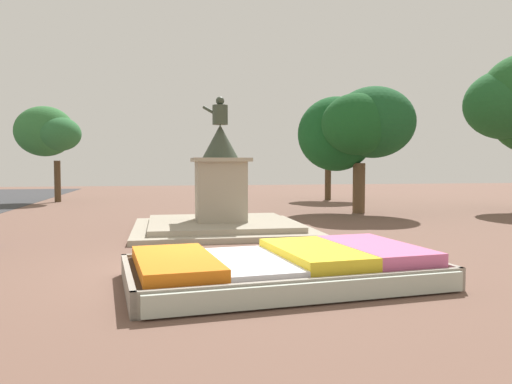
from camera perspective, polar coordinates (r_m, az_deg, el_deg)
name	(u,v)px	position (r m, az deg, el deg)	size (l,w,h in m)	color
ground_plane	(198,272)	(10.33, -6.66, -9.01)	(84.08, 84.08, 0.00)	brown
flower_planter	(285,268)	(9.28, 3.38, -8.66)	(5.91, 3.78, 0.62)	#38281C
statue_monument	(220,204)	(16.37, -4.08, -1.43)	(5.59, 5.59, 4.37)	#9F9581
park_tree_far_left	(356,128)	(22.77, 11.35, 7.23)	(4.93, 4.59, 5.61)	brown
park_tree_behind_statue	(48,132)	(31.55, -22.65, 6.37)	(3.76, 3.50, 5.57)	#4C3823
park_tree_street_side	(331,140)	(30.95, 8.57, 5.87)	(3.56, 3.61, 5.15)	#4C3823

